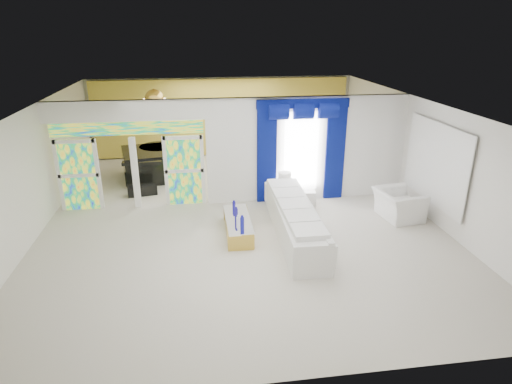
{
  "coord_description": "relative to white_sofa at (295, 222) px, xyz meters",
  "views": [
    {
      "loc": [
        -1.05,
        -10.75,
        4.81
      ],
      "look_at": [
        0.3,
        -1.2,
        1.1
      ],
      "focal_mm": 30.4,
      "sensor_mm": 36.0,
      "label": 1
    }
  ],
  "objects": [
    {
      "name": "floor",
      "position": [
        -1.21,
        1.45,
        -0.38
      ],
      "size": [
        12.0,
        12.0,
        0.0
      ],
      "primitive_type": "plane",
      "color": "#B7AF9E",
      "rests_on": "ground"
    },
    {
      "name": "dividing_wall",
      "position": [
        0.94,
        2.45,
        1.12
      ],
      "size": [
        5.7,
        0.18,
        3.0
      ],
      "primitive_type": "cube",
      "color": "white",
      "rests_on": "ground"
    },
    {
      "name": "dividing_header",
      "position": [
        -4.06,
        2.45,
        2.35
      ],
      "size": [
        4.3,
        0.18,
        0.55
      ],
      "primitive_type": "cube",
      "color": "white",
      "rests_on": "dividing_wall"
    },
    {
      "name": "stained_panel_left",
      "position": [
        -5.49,
        2.45,
        0.62
      ],
      "size": [
        0.95,
        0.04,
        2.0
      ],
      "primitive_type": "cube",
      "color": "#994C3F",
      "rests_on": "ground"
    },
    {
      "name": "stained_panel_right",
      "position": [
        -2.64,
        2.45,
        0.62
      ],
      "size": [
        0.95,
        0.04,
        2.0
      ],
      "primitive_type": "cube",
      "color": "#994C3F",
      "rests_on": "ground"
    },
    {
      "name": "stained_transom",
      "position": [
        -4.06,
        2.45,
        1.87
      ],
      "size": [
        4.0,
        0.05,
        0.35
      ],
      "primitive_type": "cube",
      "color": "#994C3F",
      "rests_on": "dividing_header"
    },
    {
      "name": "window_pane",
      "position": [
        0.69,
        2.35,
        1.07
      ],
      "size": [
        1.0,
        0.02,
        2.3
      ],
      "primitive_type": "cube",
      "color": "white",
      "rests_on": "dividing_wall"
    },
    {
      "name": "blue_drape_left",
      "position": [
        -0.31,
        2.32,
        1.02
      ],
      "size": [
        0.55,
        0.1,
        2.8
      ],
      "primitive_type": "cube",
      "color": "#030642",
      "rests_on": "ground"
    },
    {
      "name": "blue_drape_right",
      "position": [
        1.69,
        2.32,
        1.02
      ],
      "size": [
        0.55,
        0.1,
        2.8
      ],
      "primitive_type": "cube",
      "color": "#030642",
      "rests_on": "ground"
    },
    {
      "name": "blue_pelmet",
      "position": [
        0.69,
        2.32,
        2.44
      ],
      "size": [
        2.6,
        0.12,
        0.25
      ],
      "primitive_type": "cube",
      "color": "#030642",
      "rests_on": "dividing_wall"
    },
    {
      "name": "wall_mirror",
      "position": [
        3.73,
        0.45,
        1.17
      ],
      "size": [
        0.04,
        2.7,
        1.9
      ],
      "primitive_type": "cube",
      "color": "white",
      "rests_on": "ground"
    },
    {
      "name": "gold_curtains",
      "position": [
        -1.21,
        7.35,
        1.12
      ],
      "size": [
        9.7,
        0.12,
        2.9
      ],
      "primitive_type": "cube",
      "color": "gold",
      "rests_on": "ground"
    },
    {
      "name": "white_sofa",
      "position": [
        0.0,
        0.0,
        0.0
      ],
      "size": [
        0.95,
        3.96,
        0.75
      ],
      "primitive_type": "cube",
      "rotation": [
        0.0,
        0.0,
        -0.03
      ],
      "color": "white",
      "rests_on": "ground"
    },
    {
      "name": "coffee_table",
      "position": [
        -1.35,
        0.3,
        -0.18
      ],
      "size": [
        0.64,
        1.8,
        0.4
      ],
      "primitive_type": "cube",
      "rotation": [
        0.0,
        0.0,
        -0.03
      ],
      "color": "gold",
      "rests_on": "ground"
    },
    {
      "name": "console_table",
      "position": [
        0.45,
        1.97,
        -0.18
      ],
      "size": [
        1.22,
        0.51,
        0.4
      ],
      "primitive_type": "cube",
      "rotation": [
        0.0,
        0.0,
        -0.11
      ],
      "color": "white",
      "rests_on": "ground"
    },
    {
      "name": "table_lamp",
      "position": [
        0.15,
        1.97,
        0.31
      ],
      "size": [
        0.36,
        0.36,
        0.58
      ],
      "primitive_type": "cylinder",
      "color": "white",
      "rests_on": "console_table"
    },
    {
      "name": "armchair",
      "position": [
        2.96,
        0.65,
        0.01
      ],
      "size": [
        1.18,
        1.3,
        0.76
      ],
      "primitive_type": "imported",
      "rotation": [
        0.0,
        0.0,
        1.71
      ],
      "color": "white",
      "rests_on": "ground"
    },
    {
      "name": "grand_piano",
      "position": [
        -3.96,
        4.93,
        0.1
      ],
      "size": [
        1.77,
        2.12,
        0.95
      ],
      "primitive_type": "cube",
      "rotation": [
        0.0,
        0.0,
        0.19
      ],
      "color": "black",
      "rests_on": "ground"
    },
    {
      "name": "piano_bench",
      "position": [
        -3.96,
        3.33,
        -0.23
      ],
      "size": [
        0.92,
        0.5,
        0.29
      ],
      "primitive_type": "cube",
      "rotation": [
        0.0,
        0.0,
        0.19
      ],
      "color": "black",
      "rests_on": "ground"
    },
    {
      "name": "tv_console",
      "position": [
        -5.77,
        4.06,
        -0.0
      ],
      "size": [
        0.61,
        0.58,
        0.75
      ],
      "primitive_type": "cube",
      "rotation": [
        0.0,
        0.0,
        -0.25
      ],
      "color": "tan",
      "rests_on": "ground"
    },
    {
      "name": "chandelier",
      "position": [
        -3.51,
        4.85,
        2.27
      ],
      "size": [
        0.6,
        0.6,
        0.6
      ],
      "primitive_type": "sphere",
      "color": "gold",
      "rests_on": "ceiling"
    },
    {
      "name": "decanters",
      "position": [
        -1.35,
        0.26,
        0.13
      ],
      "size": [
        0.18,
        1.19,
        0.29
      ],
      "color": "#1A148D",
      "rests_on": "coffee_table"
    }
  ]
}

